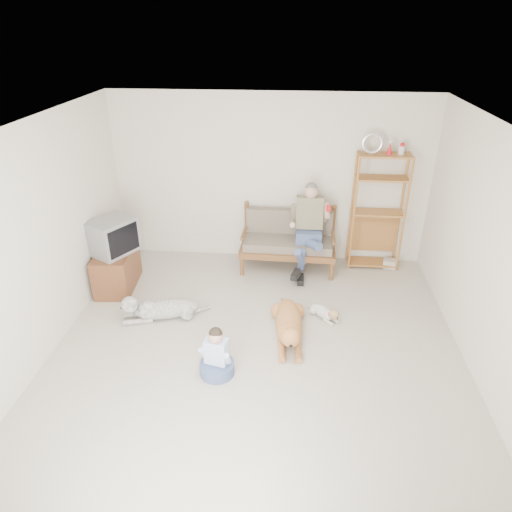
# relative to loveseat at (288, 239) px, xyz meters

# --- Properties ---
(floor) EXTENTS (5.50, 5.50, 0.00)m
(floor) POSITION_rel_loveseat_xyz_m (-0.32, -2.39, -0.49)
(floor) COLOR beige
(floor) RESTS_ON ground
(ceiling) EXTENTS (5.50, 5.50, 0.00)m
(ceiling) POSITION_rel_loveseat_xyz_m (-0.32, -2.39, 2.21)
(ceiling) COLOR silver
(ceiling) RESTS_ON ground
(wall_back) EXTENTS (5.00, 0.00, 5.00)m
(wall_back) POSITION_rel_loveseat_xyz_m (-0.32, 0.36, 0.86)
(wall_back) COLOR beige
(wall_back) RESTS_ON ground
(wall_front) EXTENTS (5.00, 0.00, 5.00)m
(wall_front) POSITION_rel_loveseat_xyz_m (-0.32, -5.14, 0.86)
(wall_front) COLOR beige
(wall_front) RESTS_ON ground
(wall_left) EXTENTS (0.00, 5.50, 5.50)m
(wall_left) POSITION_rel_loveseat_xyz_m (-2.82, -2.39, 0.86)
(wall_left) COLOR beige
(wall_left) RESTS_ON ground
(wall_right) EXTENTS (0.00, 5.50, 5.50)m
(wall_right) POSITION_rel_loveseat_xyz_m (2.18, -2.39, 0.86)
(wall_right) COLOR beige
(wall_right) RESTS_ON ground
(loveseat) EXTENTS (1.52, 0.74, 0.95)m
(loveseat) POSITION_rel_loveseat_xyz_m (0.00, 0.00, 0.00)
(loveseat) COLOR brown
(loveseat) RESTS_ON ground
(man) EXTENTS (0.55, 0.79, 1.27)m
(man) POSITION_rel_loveseat_xyz_m (0.29, -0.24, 0.18)
(man) COLOR #485685
(man) RESTS_ON loveseat
(etagere) EXTENTS (0.83, 0.36, 2.17)m
(etagere) POSITION_rel_loveseat_xyz_m (1.38, 0.16, 0.47)
(etagere) COLOR #A56534
(etagere) RESTS_ON ground
(book_stack) EXTENTS (0.24, 0.19, 0.14)m
(book_stack) POSITION_rel_loveseat_xyz_m (1.68, 0.10, -0.42)
(book_stack) COLOR silver
(book_stack) RESTS_ON ground
(tv_stand) EXTENTS (0.57, 0.94, 0.60)m
(tv_stand) POSITION_rel_loveseat_xyz_m (-2.55, -0.85, -0.19)
(tv_stand) COLOR brown
(tv_stand) RESTS_ON ground
(crt_tv) EXTENTS (0.72, 0.77, 0.51)m
(crt_tv) POSITION_rel_loveseat_xyz_m (-2.51, -0.88, 0.37)
(crt_tv) COLOR slate
(crt_tv) RESTS_ON tv_stand
(wall_outlet) EXTENTS (0.12, 0.02, 0.08)m
(wall_outlet) POSITION_rel_loveseat_xyz_m (-1.57, 0.34, -0.19)
(wall_outlet) COLOR silver
(wall_outlet) RESTS_ON ground
(golden_retriever) EXTENTS (0.40, 1.38, 0.42)m
(golden_retriever) POSITION_rel_loveseat_xyz_m (0.07, -1.87, -0.32)
(golden_retriever) COLOR #B5783E
(golden_retriever) RESTS_ON ground
(shaggy_dog) EXTENTS (1.22, 0.53, 0.37)m
(shaggy_dog) POSITION_rel_loveseat_xyz_m (-1.70, -1.62, -0.33)
(shaggy_dog) COLOR white
(shaggy_dog) RESTS_ON ground
(terrier) EXTENTS (0.44, 0.46, 0.22)m
(terrier) POSITION_rel_loveseat_xyz_m (0.56, -1.44, -0.39)
(terrier) COLOR silver
(terrier) RESTS_ON ground
(child) EXTENTS (0.40, 0.40, 0.63)m
(child) POSITION_rel_loveseat_xyz_m (-0.74, -2.62, -0.26)
(child) COLOR #485685
(child) RESTS_ON ground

